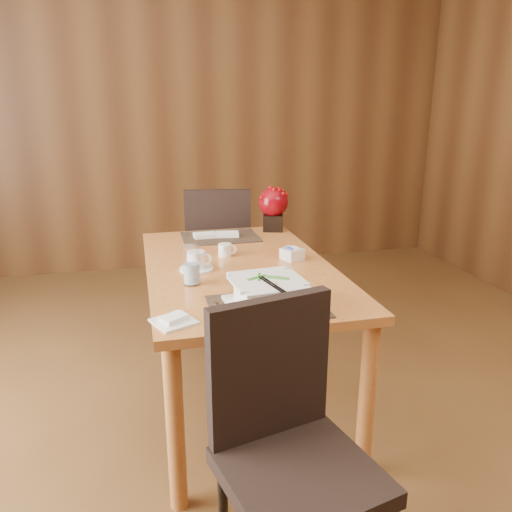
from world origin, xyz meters
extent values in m
plane|color=brown|center=(0.00, 0.00, 0.00)|extent=(6.00, 6.00, 0.00)
cube|color=brown|center=(0.00, 3.00, 1.40)|extent=(5.00, 0.02, 2.80)
cube|color=#C97837|center=(0.00, 0.60, 0.73)|extent=(0.90, 1.50, 0.04)
cylinder|color=#C97837|center=(-0.39, -0.09, 0.35)|extent=(0.07, 0.07, 0.71)
cylinder|color=#C97837|center=(-0.39, 1.29, 0.35)|extent=(0.07, 0.07, 0.71)
cylinder|color=#C97837|center=(0.39, -0.09, 0.35)|extent=(0.07, 0.07, 0.71)
cylinder|color=#C97837|center=(0.39, 1.29, 0.35)|extent=(0.07, 0.07, 0.71)
cube|color=black|center=(0.00, 0.05, 0.75)|extent=(0.45, 0.33, 0.01)
cube|color=black|center=(0.00, 1.15, 0.75)|extent=(0.45, 0.33, 0.01)
cube|color=white|center=(0.00, 0.04, 0.76)|extent=(0.32, 0.32, 0.01)
cube|color=white|center=(0.00, 0.04, 0.81)|extent=(0.23, 0.23, 0.10)
cylinder|color=tan|center=(0.00, 0.04, 0.82)|extent=(0.20, 0.20, 0.08)
cylinder|color=white|center=(-0.21, 0.58, 0.76)|extent=(0.16, 0.16, 0.01)
cylinder|color=white|center=(-0.21, 0.58, 0.80)|extent=(0.11, 0.11, 0.08)
cylinder|color=black|center=(-0.21, 0.58, 0.84)|extent=(0.08, 0.08, 0.01)
cylinder|color=white|center=(-0.26, 0.38, 0.84)|extent=(0.09, 0.09, 0.18)
cube|color=white|center=(0.29, 0.63, 0.78)|extent=(0.12, 0.12, 0.06)
cube|color=black|center=(0.36, 1.25, 0.80)|extent=(0.15, 0.15, 0.10)
sphere|color=maroon|center=(0.36, 1.25, 0.93)|extent=(0.19, 0.19, 0.19)
cube|color=white|center=(-0.37, -0.01, 0.75)|extent=(0.18, 0.18, 0.01)
cube|color=black|center=(-0.05, -0.53, 0.44)|extent=(0.53, 0.53, 0.06)
cube|color=black|center=(-0.09, -0.34, 0.71)|extent=(0.42, 0.14, 0.48)
cylinder|color=black|center=(0.09, -0.31, 0.21)|extent=(0.03, 0.03, 0.41)
cube|color=black|center=(0.07, 1.70, 0.46)|extent=(0.52, 0.52, 0.06)
cube|color=black|center=(0.04, 1.50, 0.73)|extent=(0.44, 0.11, 0.50)
cylinder|color=black|center=(0.29, 1.86, 0.21)|extent=(0.04, 0.04, 0.43)
cylinder|color=black|center=(0.23, 1.49, 0.21)|extent=(0.04, 0.04, 0.43)
cylinder|color=black|center=(-0.09, 1.91, 0.21)|extent=(0.04, 0.04, 0.43)
cylinder|color=black|center=(-0.14, 1.54, 0.21)|extent=(0.04, 0.04, 0.43)
camera|label=1|loc=(-0.47, -1.71, 1.52)|focal=35.00mm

